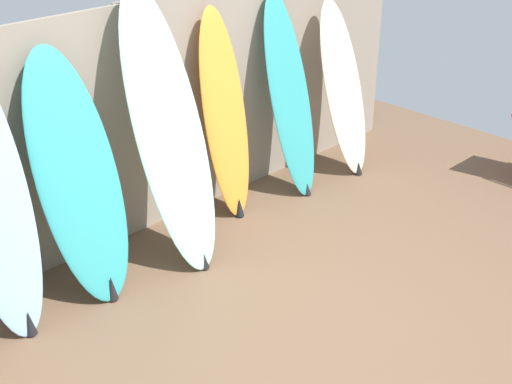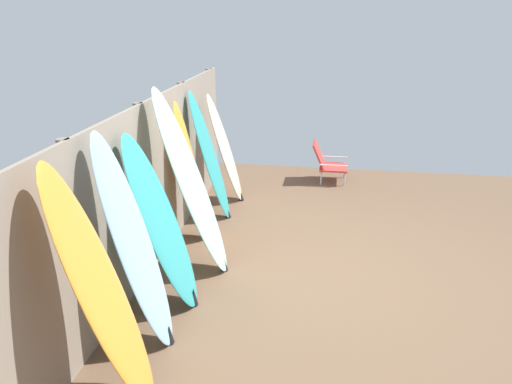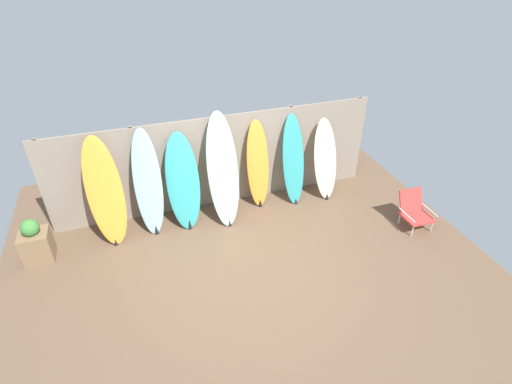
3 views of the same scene
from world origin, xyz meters
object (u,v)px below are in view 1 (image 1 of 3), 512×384
object	(u,v)px
surfboard_orange_4	(225,118)
surfboard_cream_6	(344,89)
surfboard_teal_2	(78,179)
surfboard_seafoam_3	(169,133)
surfboard_teal_5	(290,98)

from	to	relation	value
surfboard_orange_4	surfboard_cream_6	size ratio (longest dim) A/B	1.09
surfboard_teal_2	surfboard_seafoam_3	xyz separation A→B (m)	(0.70, -0.09, 0.15)
surfboard_teal_2	surfboard_teal_5	distance (m)	2.13
surfboard_orange_4	surfboard_teal_5	size ratio (longest dim) A/B	1.00
surfboard_teal_5	surfboard_cream_6	world-z (taller)	surfboard_teal_5
surfboard_teal_2	surfboard_seafoam_3	distance (m)	0.72
surfboard_cream_6	surfboard_seafoam_3	bearing A→B (deg)	-176.99
surfboard_seafoam_3	surfboard_cream_6	distance (m)	2.09
surfboard_seafoam_3	surfboard_teal_2	bearing A→B (deg)	172.90
surfboard_teal_5	surfboard_seafoam_3	bearing A→B (deg)	-173.41
surfboard_teal_2	surfboard_seafoam_3	world-z (taller)	surfboard_seafoam_3
surfboard_teal_2	surfboard_cream_6	size ratio (longest dim) A/B	1.07
surfboard_teal_2	surfboard_cream_6	world-z (taller)	surfboard_teal_2
surfboard_teal_5	surfboard_cream_6	xyz separation A→B (m)	(0.65, -0.05, -0.07)
surfboard_seafoam_3	surfboard_orange_4	xyz separation A→B (m)	(0.73, 0.22, -0.14)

